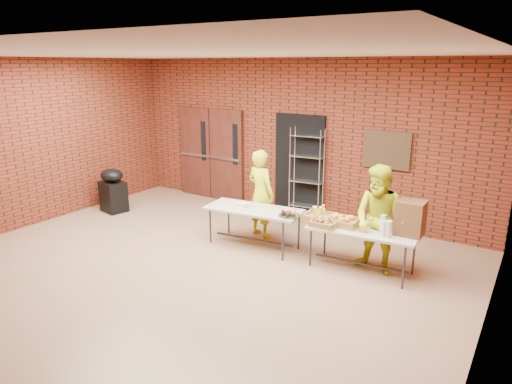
# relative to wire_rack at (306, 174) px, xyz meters

# --- Properties ---
(room) EXTENTS (8.08, 7.08, 3.28)m
(room) POSITION_rel_wire_rack_xyz_m (-0.34, -3.32, 0.67)
(room) COLOR #8C6E4C
(room) RESTS_ON ground
(double_doors) EXTENTS (1.78, 0.12, 2.10)m
(double_doors) POSITION_rel_wire_rack_xyz_m (-2.54, 0.12, 0.13)
(double_doors) COLOR #4B2015
(double_doors) RESTS_ON room
(dark_doorway) EXTENTS (1.10, 0.06, 2.10)m
(dark_doorway) POSITION_rel_wire_rack_xyz_m (-0.24, 0.14, 0.12)
(dark_doorway) COLOR black
(dark_doorway) RESTS_ON room
(bronze_plaque) EXTENTS (0.85, 0.04, 0.70)m
(bronze_plaque) POSITION_rel_wire_rack_xyz_m (1.56, 0.13, 0.62)
(bronze_plaque) COLOR #402E19
(bronze_plaque) RESTS_ON room
(wire_rack) EXTENTS (0.70, 0.29, 1.85)m
(wire_rack) POSITION_rel_wire_rack_xyz_m (0.00, 0.00, 0.00)
(wire_rack) COLOR silver
(wire_rack) RESTS_ON room
(table_left) EXTENTS (1.72, 0.87, 0.68)m
(table_left) POSITION_rel_wire_rack_xyz_m (-0.07, -1.86, -0.30)
(table_left) COLOR tan
(table_left) RESTS_ON room
(table_right) EXTENTS (1.67, 0.81, 0.67)m
(table_right) POSITION_rel_wire_rack_xyz_m (1.85, -1.79, -0.31)
(table_right) COLOR tan
(table_right) RESTS_ON room
(basket_bananas) EXTENTS (0.49, 0.38, 0.15)m
(basket_bananas) POSITION_rel_wire_rack_xyz_m (1.15, -1.80, -0.19)
(basket_bananas) COLOR olive
(basket_bananas) RESTS_ON table_right
(basket_oranges) EXTENTS (0.46, 0.36, 0.14)m
(basket_oranges) POSITION_rel_wire_rack_xyz_m (1.53, -1.79, -0.20)
(basket_oranges) COLOR olive
(basket_oranges) RESTS_ON table_right
(basket_apples) EXTENTS (0.40, 0.31, 0.12)m
(basket_apples) POSITION_rel_wire_rack_xyz_m (1.31, -2.00, -0.20)
(basket_apples) COLOR olive
(basket_apples) RESTS_ON table_right
(muffin_tray) EXTENTS (0.35, 0.35, 0.09)m
(muffin_tray) POSITION_rel_wire_rack_xyz_m (0.64, -1.88, -0.20)
(muffin_tray) COLOR #134820
(muffin_tray) RESTS_ON table_left
(napkin_box) EXTENTS (0.19, 0.12, 0.06)m
(napkin_box) POSITION_rel_wire_rack_xyz_m (-0.30, -1.87, -0.21)
(napkin_box) COLOR silver
(napkin_box) RESTS_ON table_left
(coffee_dispenser) EXTENTS (0.39, 0.35, 0.51)m
(coffee_dispenser) POSITION_rel_wire_rack_xyz_m (2.49, -1.64, -0.00)
(coffee_dispenser) COLOR brown
(coffee_dispenser) RESTS_ON table_right
(cup_stack_front) EXTENTS (0.08, 0.08, 0.24)m
(cup_stack_front) POSITION_rel_wire_rack_xyz_m (2.20, -1.92, -0.14)
(cup_stack_front) COLOR silver
(cup_stack_front) RESTS_ON table_right
(cup_stack_mid) EXTENTS (0.08, 0.08, 0.24)m
(cup_stack_mid) POSITION_rel_wire_rack_xyz_m (2.27, -1.91, -0.14)
(cup_stack_mid) COLOR silver
(cup_stack_mid) RESTS_ON table_right
(cup_stack_back) EXTENTS (0.09, 0.09, 0.26)m
(cup_stack_back) POSITION_rel_wire_rack_xyz_m (2.13, -1.71, -0.13)
(cup_stack_back) COLOR silver
(cup_stack_back) RESTS_ON table_right
(covered_grill) EXTENTS (0.59, 0.53, 0.94)m
(covered_grill) POSITION_rel_wire_rack_xyz_m (-3.66, -1.85, -0.46)
(covered_grill) COLOR black
(covered_grill) RESTS_ON room
(volunteer_woman) EXTENTS (0.66, 0.51, 1.61)m
(volunteer_woman) POSITION_rel_wire_rack_xyz_m (-0.23, -1.36, -0.12)
(volunteer_woman) COLOR #C2CE16
(volunteer_woman) RESTS_ON room
(volunteer_man) EXTENTS (0.90, 0.76, 1.66)m
(volunteer_man) POSITION_rel_wire_rack_xyz_m (2.07, -1.70, -0.10)
(volunteer_man) COLOR #C2CE16
(volunteer_man) RESTS_ON room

